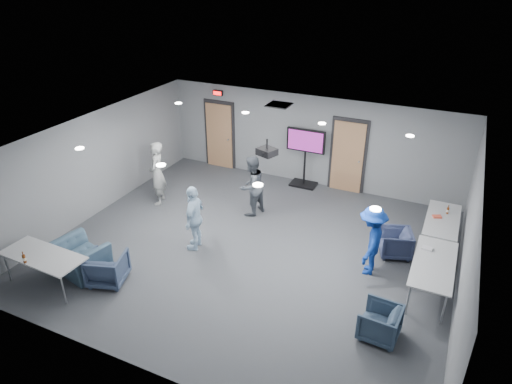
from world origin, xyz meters
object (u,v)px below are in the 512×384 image
at_px(person_b, 251,186).
at_px(person_a, 157,173).
at_px(chair_front_b, 79,258).
at_px(bottle_front, 24,259).
at_px(table_right_b, 434,265).
at_px(bottle_right, 448,210).
at_px(projector, 267,152).
at_px(table_right_a, 442,221).
at_px(tv_stand, 305,154).
at_px(person_c, 194,218).
at_px(person_d, 371,241).
at_px(chair_front_a, 107,268).
at_px(chair_right_c, 380,322).
at_px(chair_right_a, 395,243).
at_px(table_front_left, 43,257).

bearing_deg(person_b, person_a, -62.02).
height_order(chair_front_b, bottle_front, bottle_front).
xyz_separation_m(table_right_b, bottle_right, (0.07, 2.21, 0.13)).
height_order(person_a, bottle_right, person_a).
bearing_deg(person_a, projector, 56.25).
bearing_deg(person_a, table_right_a, 75.20).
relative_size(bottle_front, tv_stand, 0.15).
relative_size(person_c, person_d, 1.01).
relative_size(chair_front_a, chair_front_b, 0.68).
distance_m(chair_front_b, bottle_front, 1.13).
xyz_separation_m(person_a, chair_right_c, (6.63, -2.58, -0.57)).
xyz_separation_m(tv_stand, projector, (0.27, -3.46, 1.40)).
bearing_deg(chair_front_b, chair_right_a, -137.27).
xyz_separation_m(person_b, projector, (0.96, -1.22, 1.58)).
distance_m(bottle_front, tv_stand, 7.85).
distance_m(person_a, chair_right_c, 7.14).
bearing_deg(table_front_left, table_right_a, 36.49).
bearing_deg(person_d, projector, -92.23).
bearing_deg(person_b, person_d, 86.69).
height_order(person_d, tv_stand, tv_stand).
xyz_separation_m(chair_front_b, bottle_front, (-0.43, -0.93, 0.46)).
xyz_separation_m(chair_front_b, projector, (3.22, 2.69, 2.04)).
relative_size(chair_right_a, bottle_front, 2.73).
distance_m(table_front_left, tv_stand, 7.51).
relative_size(person_b, chair_right_c, 2.34).
bearing_deg(tv_stand, person_d, -52.00).
bearing_deg(person_a, chair_right_c, 46.13).
distance_m(bottle_right, tv_stand, 4.34).
xyz_separation_m(person_d, tv_stand, (-2.72, 3.48, 0.21)).
xyz_separation_m(chair_right_a, tv_stand, (-3.13, 2.58, 0.68)).
relative_size(table_right_b, projector, 4.03).
height_order(person_b, table_right_a, person_b).
bearing_deg(projector, person_d, 19.44).
distance_m(person_b, tv_stand, 2.35).
relative_size(person_d, table_right_a, 0.90).
xyz_separation_m(table_front_left, tv_stand, (3.28, 6.75, 0.32)).
bearing_deg(chair_front_b, table_right_a, -135.40).
bearing_deg(table_right_a, chair_right_c, 169.08).
relative_size(table_front_left, projector, 3.87).
height_order(person_b, chair_front_a, person_b).
bearing_deg(bottle_front, person_d, 30.57).
bearing_deg(chair_front_a, table_right_a, -162.72).
relative_size(chair_front_b, projector, 2.34).
xyz_separation_m(table_right_a, bottle_front, (-7.40, -5.33, 0.14)).
xyz_separation_m(person_b, person_d, (3.41, -1.24, -0.03)).
distance_m(person_b, chair_front_a, 4.21).
relative_size(person_d, chair_front_a, 2.11).
bearing_deg(bottle_front, table_right_a, 35.79).
relative_size(chair_front_a, table_right_b, 0.39).
relative_size(table_right_b, bottle_right, 8.33).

